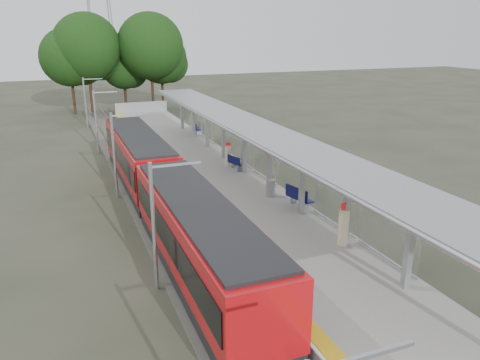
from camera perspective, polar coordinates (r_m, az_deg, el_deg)
name	(u,v)px	position (r m, az deg, el deg)	size (l,w,h in m)	color
ground	(394,356)	(17.08, 18.21, -19.67)	(200.00, 200.00, 0.00)	#474438
trackbed	(143,187)	(32.05, -11.75, -0.84)	(3.00, 70.00, 0.24)	#59544C
platform	(207,174)	(32.92, -4.08, 0.69)	(6.00, 50.00, 1.00)	gray
tactile_strip	(171,171)	(32.14, -8.43, 1.07)	(0.60, 50.00, 0.02)	gold
end_fence	(141,107)	(56.44, -11.93, 8.69)	(6.00, 0.10, 1.20)	#9EA0A5
train	(162,187)	(25.60, -9.49, -0.90)	(2.74, 27.60, 3.62)	black
canopy	(249,131)	(29.05, 1.11, 5.97)	(3.27, 38.00, 3.66)	#9EA0A5
tree_cluster	(118,52)	(62.81, -14.68, 14.83)	(18.36, 9.42, 12.45)	#382316
catenary_masts	(115,152)	(30.10, -14.95, 3.26)	(2.08, 48.16, 5.40)	#9EA0A5
bench_near	(298,197)	(25.33, 7.12, -2.05)	(0.91, 1.78, 1.17)	#0F134F
bench_mid	(235,162)	(32.09, -0.59, 2.16)	(0.80, 1.47, 0.96)	#0F134F
bench_far	(196,128)	(43.62, -5.35, 6.35)	(0.69, 1.61, 1.07)	#0F134F
info_pillar_near	(344,227)	(21.23, 12.51, -5.61)	(0.45, 0.45, 2.01)	beige
info_pillar_far	(228,156)	(32.97, -1.45, 2.98)	(0.38, 0.38, 1.68)	beige
litter_bin	(271,188)	(26.90, 3.76, -1.00)	(0.49, 0.49, 1.01)	#9EA0A5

